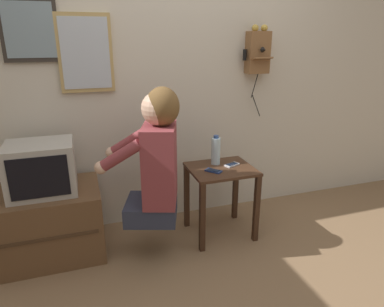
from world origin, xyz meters
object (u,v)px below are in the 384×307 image
(wall_mirror, at_px, (85,53))
(television, at_px, (41,168))
(water_bottle, at_px, (216,151))
(framed_picture, at_px, (29,30))
(cell_phone_held, at_px, (213,171))
(person, at_px, (156,157))
(wall_phone_antique, at_px, (258,52))
(cell_phone_spare, at_px, (232,165))

(wall_mirror, bearing_deg, television, -141.28)
(television, xyz_separation_m, water_bottle, (1.29, -0.02, -0.00))
(framed_picture, xyz_separation_m, cell_phone_held, (1.19, -0.47, -1.01))
(television, distance_m, water_bottle, 1.29)
(cell_phone_held, bearing_deg, person, 148.54)
(person, bearing_deg, wall_phone_antique, -45.45)
(cell_phone_spare, bearing_deg, water_bottle, -148.07)
(television, xyz_separation_m, cell_phone_spare, (1.40, -0.09, -0.11))
(wall_mirror, xyz_separation_m, water_bottle, (0.92, -0.32, -0.75))
(wall_mirror, xyz_separation_m, cell_phone_held, (0.84, -0.47, -0.85))
(person, relative_size, water_bottle, 4.01)
(person, xyz_separation_m, television, (-0.76, 0.23, -0.07))
(television, height_order, wall_phone_antique, wall_phone_antique)
(cell_phone_held, relative_size, cell_phone_spare, 0.97)
(television, relative_size, framed_picture, 1.04)
(cell_phone_held, height_order, cell_phone_spare, same)
(person, relative_size, television, 2.15)
(cell_phone_spare, relative_size, water_bottle, 0.58)
(person, relative_size, framed_picture, 2.23)
(cell_phone_held, distance_m, cell_phone_spare, 0.20)
(wall_phone_antique, xyz_separation_m, cell_phone_held, (-0.56, -0.43, -0.85))
(person, bearing_deg, cell_phone_spare, -59.30)
(wall_mirror, xyz_separation_m, cell_phone_spare, (1.03, -0.39, -0.85))
(cell_phone_spare, bearing_deg, wall_phone_antique, 110.53)
(wall_mirror, bearing_deg, cell_phone_spare, -21.00)
(wall_phone_antique, bearing_deg, cell_phone_spare, -136.06)
(cell_phone_held, bearing_deg, television, 132.79)
(framed_picture, bearing_deg, television, -93.87)
(wall_phone_antique, height_order, framed_picture, framed_picture)
(television, height_order, cell_phone_spare, television)
(television, bearing_deg, cell_phone_held, -7.96)
(cell_phone_held, distance_m, water_bottle, 0.20)
(television, bearing_deg, person, -16.91)
(wall_phone_antique, bearing_deg, person, -154.00)
(cell_phone_spare, bearing_deg, cell_phone_held, -91.41)
(wall_phone_antique, bearing_deg, framed_picture, 178.55)
(television, relative_size, wall_phone_antique, 0.58)
(framed_picture, bearing_deg, cell_phone_spare, -16.05)
(person, xyz_separation_m, wall_phone_antique, (1.01, 0.49, 0.67))
(person, height_order, cell_phone_held, person)
(person, distance_m, wall_phone_antique, 1.31)
(cell_phone_spare, bearing_deg, wall_mirror, -134.42)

